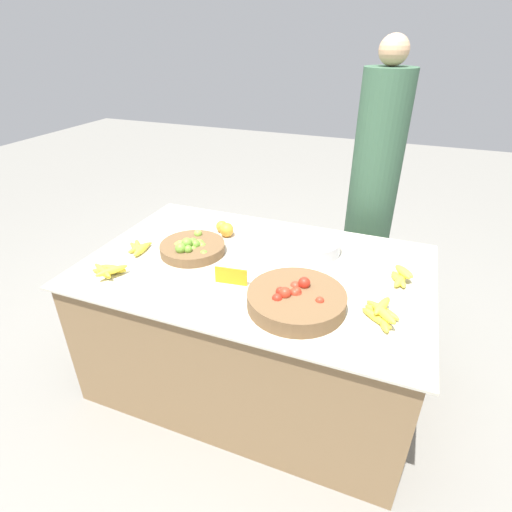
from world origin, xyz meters
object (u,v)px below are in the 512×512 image
(price_sign, at_px, (231,276))
(vendor_person, at_px, (371,199))
(lime_bowl, at_px, (192,247))
(tomato_basket, at_px, (296,299))
(metal_bowl, at_px, (311,245))

(price_sign, bearing_deg, vendor_person, 59.06)
(lime_bowl, height_order, price_sign, lime_bowl)
(tomato_basket, bearing_deg, metal_bowl, 97.27)
(tomato_basket, bearing_deg, price_sign, 169.67)
(lime_bowl, relative_size, vendor_person, 0.19)
(metal_bowl, bearing_deg, vendor_person, 71.67)
(tomato_basket, height_order, price_sign, tomato_basket)
(lime_bowl, height_order, tomato_basket, tomato_basket)
(lime_bowl, relative_size, price_sign, 2.22)
(price_sign, bearing_deg, metal_bowl, 51.62)
(price_sign, height_order, vendor_person, vendor_person)
(price_sign, distance_m, vendor_person, 1.18)
(tomato_basket, distance_m, metal_bowl, 0.49)
(price_sign, relative_size, vendor_person, 0.09)
(lime_bowl, distance_m, tomato_basket, 0.68)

